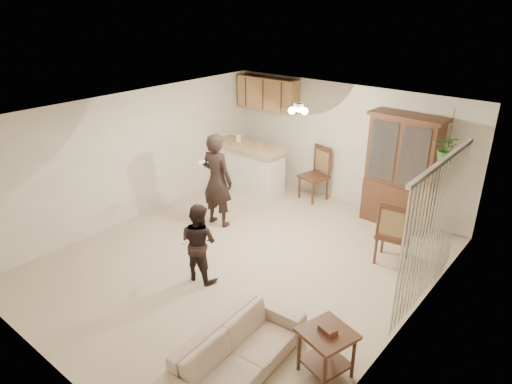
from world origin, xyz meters
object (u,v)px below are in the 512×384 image
Objects in this scene: china_hutch at (401,172)px; chair_hutch_right at (392,244)px; sofa at (237,347)px; adult at (217,181)px; child at (199,240)px; chair_bar at (241,168)px; chair_hutch_left at (313,185)px; side_table at (326,352)px.

chair_hutch_right is (0.53, -1.36, -0.75)m from china_hutch.
sofa is 3.89m from adult.
china_hutch is at bearing -145.65° from adult.
chair_hutch_right is (3.18, 0.84, -0.58)m from adult.
child is 3.19m from chair_hutch_right.
adult is 2.49m from chair_bar.
child is at bearing -64.86° from chair_bar.
china_hutch reaches higher than chair_hutch_right.
chair_bar is at bearing -175.55° from china_hutch.
chair_hutch_left is (-1.88, -0.03, -0.74)m from china_hutch.
chair_hutch_right reaches higher than side_table.
chair_bar is (-1.21, 2.07, -0.64)m from adult.
child is 1.44× the size of chair_bar.
side_table is (2.57, -0.46, -0.36)m from child.
chair_hutch_left reaches higher than chair_hutch_right.
adult is 2.37m from chair_hutch_left.
chair_bar is (-3.87, -0.12, -0.80)m from china_hutch.
child reaches higher than chair_hutch_right.
adult reaches higher than chair_hutch_left.
adult is (-2.82, 2.63, 0.53)m from sofa.
side_table is (3.64, -1.99, -0.58)m from adult.
adult is 1.92× the size of chair_bar.
chair_hutch_right is (2.40, -1.33, -0.01)m from chair_hutch_left.
chair_hutch_right reaches higher than sofa.
child is 1.97× the size of side_table.
china_hutch is at bearing -5.45° from chair_bar.
chair_hutch_left is at bearing -115.08° from adult.
sofa is 3.48m from chair_hutch_right.
child is at bearing 119.81° from adult.
sofa is at bearing -53.16° from chair_hutch_left.
sofa is at bearing -142.22° from side_table.
child is at bearing 39.54° from chair_hutch_right.
sofa is 1.04× the size of adult.
side_table is 5.04m from chair_hutch_left.
chair_bar is at bearing -163.55° from chair_hutch_left.
child is 0.62× the size of china_hutch.
china_hutch is 1.85× the size of chair_hutch_left.
chair_bar is (-4.03, 4.70, -0.10)m from sofa.
sofa is 2.73× the size of side_table.
chair_hutch_left is 2.74m from chair_hutch_right.
adult is 0.83× the size of china_hutch.
child is at bearing -110.36° from china_hutch.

